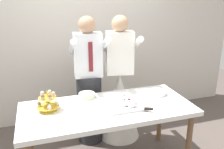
{
  "coord_description": "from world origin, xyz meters",
  "views": [
    {
      "loc": [
        -0.65,
        -2.2,
        1.91
      ],
      "look_at": [
        0.1,
        0.15,
        1.07
      ],
      "focal_mm": 38.76,
      "sensor_mm": 36.0,
      "label": 1
    }
  ],
  "objects_px": {
    "cupcake_stand": "(48,102)",
    "round_cake": "(87,96)",
    "plate_stack": "(158,93)",
    "person_groom": "(89,89)",
    "dessert_table": "(107,113)",
    "main_cake_tray": "(127,103)",
    "person_bride": "(119,97)"
  },
  "relations": [
    {
      "from": "main_cake_tray",
      "to": "round_cake",
      "type": "xyz_separation_m",
      "value": [
        -0.36,
        0.34,
        -0.01
      ]
    },
    {
      "from": "cupcake_stand",
      "to": "plate_stack",
      "type": "relative_size",
      "value": 1.08
    },
    {
      "from": "round_cake",
      "to": "person_bride",
      "type": "distance_m",
      "value": 0.65
    },
    {
      "from": "cupcake_stand",
      "to": "round_cake",
      "type": "distance_m",
      "value": 0.47
    },
    {
      "from": "dessert_table",
      "to": "plate_stack",
      "type": "bearing_deg",
      "value": 11.81
    },
    {
      "from": "plate_stack",
      "to": "person_groom",
      "type": "height_order",
      "value": "person_groom"
    },
    {
      "from": "round_cake",
      "to": "person_groom",
      "type": "height_order",
      "value": "person_groom"
    },
    {
      "from": "dessert_table",
      "to": "person_bride",
      "type": "relative_size",
      "value": 1.08
    },
    {
      "from": "round_cake",
      "to": "main_cake_tray",
      "type": "bearing_deg",
      "value": -43.37
    },
    {
      "from": "cupcake_stand",
      "to": "plate_stack",
      "type": "bearing_deg",
      "value": 1.34
    },
    {
      "from": "plate_stack",
      "to": "round_cake",
      "type": "xyz_separation_m",
      "value": [
        -0.82,
        0.14,
        0.01
      ]
    },
    {
      "from": "dessert_table",
      "to": "person_groom",
      "type": "bearing_deg",
      "value": 95.36
    },
    {
      "from": "person_groom",
      "to": "plate_stack",
      "type": "bearing_deg",
      "value": -34.16
    },
    {
      "from": "cupcake_stand",
      "to": "person_bride",
      "type": "bearing_deg",
      "value": 28.09
    },
    {
      "from": "round_cake",
      "to": "person_bride",
      "type": "relative_size",
      "value": 0.14
    },
    {
      "from": "main_cake_tray",
      "to": "person_bride",
      "type": "relative_size",
      "value": 0.25
    },
    {
      "from": "dessert_table",
      "to": "main_cake_tray",
      "type": "height_order",
      "value": "main_cake_tray"
    },
    {
      "from": "dessert_table",
      "to": "round_cake",
      "type": "bearing_deg",
      "value": 119.7
    },
    {
      "from": "plate_stack",
      "to": "round_cake",
      "type": "distance_m",
      "value": 0.83
    },
    {
      "from": "main_cake_tray",
      "to": "person_bride",
      "type": "bearing_deg",
      "value": 77.35
    },
    {
      "from": "person_bride",
      "to": "person_groom",
      "type": "bearing_deg",
      "value": 178.27
    },
    {
      "from": "dessert_table",
      "to": "cupcake_stand",
      "type": "relative_size",
      "value": 7.83
    },
    {
      "from": "cupcake_stand",
      "to": "round_cake",
      "type": "bearing_deg",
      "value": 21.57
    },
    {
      "from": "dessert_table",
      "to": "plate_stack",
      "type": "relative_size",
      "value": 8.45
    },
    {
      "from": "round_cake",
      "to": "dessert_table",
      "type": "bearing_deg",
      "value": -60.3
    },
    {
      "from": "plate_stack",
      "to": "person_bride",
      "type": "height_order",
      "value": "person_bride"
    },
    {
      "from": "dessert_table",
      "to": "plate_stack",
      "type": "height_order",
      "value": "plate_stack"
    },
    {
      "from": "round_cake",
      "to": "person_groom",
      "type": "distance_m",
      "value": 0.36
    },
    {
      "from": "plate_stack",
      "to": "person_groom",
      "type": "distance_m",
      "value": 0.87
    },
    {
      "from": "person_bride",
      "to": "round_cake",
      "type": "bearing_deg",
      "value": -146.92
    },
    {
      "from": "main_cake_tray",
      "to": "round_cake",
      "type": "distance_m",
      "value": 0.49
    },
    {
      "from": "plate_stack",
      "to": "cupcake_stand",
      "type": "bearing_deg",
      "value": -178.66
    }
  ]
}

